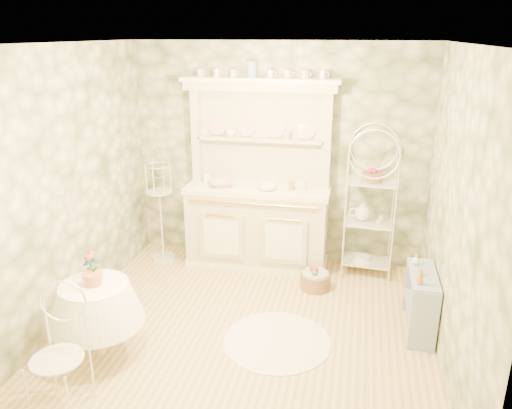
% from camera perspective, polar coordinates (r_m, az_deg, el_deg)
% --- Properties ---
extents(floor, '(3.60, 3.60, 0.00)m').
position_cam_1_polar(floor, '(5.07, -1.21, -14.22)').
color(floor, '#D7BC7C').
rests_on(floor, ground).
extents(ceiling, '(3.60, 3.60, 0.00)m').
position_cam_1_polar(ceiling, '(4.24, -1.48, 17.92)').
color(ceiling, white).
rests_on(ceiling, floor).
extents(wall_left, '(3.60, 3.60, 0.00)m').
position_cam_1_polar(wall_left, '(5.18, -21.12, 1.67)').
color(wall_left, beige).
rests_on(wall_left, floor).
extents(wall_right, '(3.60, 3.60, 0.00)m').
position_cam_1_polar(wall_right, '(4.44, 21.90, -1.21)').
color(wall_right, beige).
rests_on(wall_right, floor).
extents(wall_back, '(3.60, 3.60, 0.00)m').
position_cam_1_polar(wall_back, '(6.17, 2.52, 5.63)').
color(wall_back, beige).
rests_on(wall_back, floor).
extents(wall_front, '(3.60, 3.60, 0.00)m').
position_cam_1_polar(wall_front, '(2.90, -9.65, -10.89)').
color(wall_front, beige).
rests_on(wall_front, floor).
extents(kitchen_dresser, '(1.87, 0.61, 2.29)m').
position_cam_1_polar(kitchen_dresser, '(6.00, 0.16, 3.21)').
color(kitchen_dresser, beige).
rests_on(kitchen_dresser, floor).
extents(bakers_rack, '(0.58, 0.44, 1.75)m').
position_cam_1_polar(bakers_rack, '(6.00, 12.89, 0.03)').
color(bakers_rack, white).
rests_on(bakers_rack, floor).
extents(side_shelf, '(0.27, 0.69, 0.59)m').
position_cam_1_polar(side_shelf, '(5.19, 18.25, -10.69)').
color(side_shelf, '#94A2C5').
rests_on(side_shelf, floor).
extents(round_table, '(0.87, 0.87, 0.80)m').
position_cam_1_polar(round_table, '(4.75, -17.68, -12.05)').
color(round_table, white).
rests_on(round_table, floor).
extents(cafe_chair, '(0.49, 0.49, 0.88)m').
position_cam_1_polar(cafe_chair, '(4.23, -21.78, -16.24)').
color(cafe_chair, white).
rests_on(cafe_chair, floor).
extents(birdcage_stand, '(0.36, 0.36, 1.36)m').
position_cam_1_polar(birdcage_stand, '(6.38, -10.86, -0.53)').
color(birdcage_stand, white).
rests_on(birdcage_stand, floor).
extents(floor_basket, '(0.35, 0.35, 0.22)m').
position_cam_1_polar(floor_basket, '(5.80, 6.78, -8.51)').
color(floor_basket, '#8E6648').
rests_on(floor_basket, floor).
extents(lace_rug, '(1.03, 1.03, 0.01)m').
position_cam_1_polar(lace_rug, '(4.92, 2.42, -15.34)').
color(lace_rug, white).
rests_on(lace_rug, floor).
extents(bowl_floral, '(0.38, 0.38, 0.07)m').
position_cam_1_polar(bowl_floral, '(6.08, -3.99, 2.15)').
color(bowl_floral, white).
rests_on(bowl_floral, kitchen_dresser).
extents(bowl_white, '(0.28, 0.28, 0.07)m').
position_cam_1_polar(bowl_white, '(5.93, 1.25, 1.75)').
color(bowl_white, white).
rests_on(bowl_white, kitchen_dresser).
extents(cup_left, '(0.15, 0.15, 0.10)m').
position_cam_1_polar(cup_left, '(6.12, -2.93, 8.00)').
color(cup_left, white).
rests_on(cup_left, kitchen_dresser).
extents(cup_right, '(0.12, 0.12, 0.09)m').
position_cam_1_polar(cup_right, '(5.98, 3.53, 7.73)').
color(cup_right, white).
rests_on(cup_right, kitchen_dresser).
extents(potted_geranium, '(0.15, 0.11, 0.27)m').
position_cam_1_polar(potted_geranium, '(4.57, -18.26, -7.00)').
color(potted_geranium, '#3F7238').
rests_on(potted_geranium, round_table).
extents(bottle_amber, '(0.07, 0.07, 0.16)m').
position_cam_1_polar(bottle_amber, '(4.81, 18.26, -7.92)').
color(bottle_amber, '#AE6F2D').
rests_on(bottle_amber, side_shelf).
extents(bottle_blue, '(0.06, 0.06, 0.10)m').
position_cam_1_polar(bottle_blue, '(5.00, 18.21, -7.21)').
color(bottle_blue, '#7E9DC2').
rests_on(bottle_blue, side_shelf).
extents(bottle_glass, '(0.10, 0.10, 0.10)m').
position_cam_1_polar(bottle_glass, '(5.19, 17.79, -6.22)').
color(bottle_glass, silver).
rests_on(bottle_glass, side_shelf).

